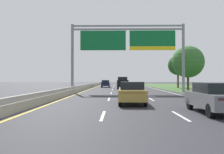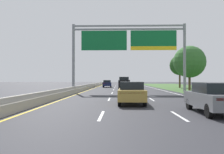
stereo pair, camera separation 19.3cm
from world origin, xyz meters
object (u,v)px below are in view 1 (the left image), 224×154
object	(u,v)px
pickup_truck_black	(123,83)
car_gold_centre_lane_sedan	(132,92)
roadside_tree_mid	(188,62)
roadside_tree_far	(178,65)
overhead_sign_gantry	(128,44)
car_navy_left_lane_sedan	(106,84)
car_grey_right_lane_sedan	(215,97)

from	to	relation	value
pickup_truck_black	car_gold_centre_lane_sedan	bearing A→B (deg)	-179.28
roadside_tree_mid	pickup_truck_black	bearing A→B (deg)	150.56
roadside_tree_mid	roadside_tree_far	xyz separation A→B (m)	(1.32, 10.70, 0.12)
overhead_sign_gantry	roadside_tree_mid	world-z (taller)	overhead_sign_gantry
overhead_sign_gantry	roadside_tree_far	bearing A→B (deg)	56.27
car_navy_left_lane_sedan	pickup_truck_black	bearing A→B (deg)	-157.69
overhead_sign_gantry	car_grey_right_lane_sedan	size ratio (longest dim) A/B	3.41
car_navy_left_lane_sedan	roadside_tree_mid	size ratio (longest dim) A/B	0.63
overhead_sign_gantry	car_navy_left_lane_sedan	distance (m)	20.97
car_navy_left_lane_sedan	roadside_tree_far	xyz separation A→B (m)	(14.93, -3.22, 3.79)
car_navy_left_lane_sedan	roadside_tree_mid	distance (m)	19.81
overhead_sign_gantry	car_gold_centre_lane_sedan	xyz separation A→B (m)	(-0.41, -14.00, -5.66)
car_grey_right_lane_sedan	roadside_tree_mid	xyz separation A→B (m)	(6.21, 24.23, 3.67)
roadside_tree_far	roadside_tree_mid	bearing A→B (deg)	-97.05
pickup_truck_black	roadside_tree_far	world-z (taller)	roadside_tree_far
car_grey_right_lane_sedan	pickup_truck_black	bearing A→B (deg)	8.05
car_gold_centre_lane_sedan	roadside_tree_far	bearing A→B (deg)	-18.91
car_grey_right_lane_sedan	roadside_tree_mid	size ratio (longest dim) A/B	0.63
car_grey_right_lane_sedan	car_gold_centre_lane_sedan	size ratio (longest dim) A/B	0.99
car_navy_left_lane_sedan	car_gold_centre_lane_sedan	world-z (taller)	same
overhead_sign_gantry	car_navy_left_lane_sedan	xyz separation A→B (m)	(-3.84, 19.83, -5.66)
car_navy_left_lane_sedan	roadside_tree_mid	xyz separation A→B (m)	(13.61, -13.92, 3.67)
roadside_tree_far	car_gold_centre_lane_sedan	bearing A→B (deg)	-110.60
car_navy_left_lane_sedan	car_gold_centre_lane_sedan	bearing A→B (deg)	-174.98
car_navy_left_lane_sedan	roadside_tree_far	bearing A→B (deg)	-102.94
car_gold_centre_lane_sedan	overhead_sign_gantry	bearing A→B (deg)	-0.00
pickup_truck_black	overhead_sign_gantry	bearing A→B (deg)	-177.42
car_navy_left_lane_sedan	roadside_tree_far	distance (m)	15.74
pickup_truck_black	roadside_tree_mid	distance (m)	12.10
overhead_sign_gantry	roadside_tree_mid	size ratio (longest dim) A/B	2.15
pickup_truck_black	car_navy_left_lane_sedan	xyz separation A→B (m)	(-3.50, 8.21, -0.26)
pickup_truck_black	roadside_tree_far	distance (m)	12.97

